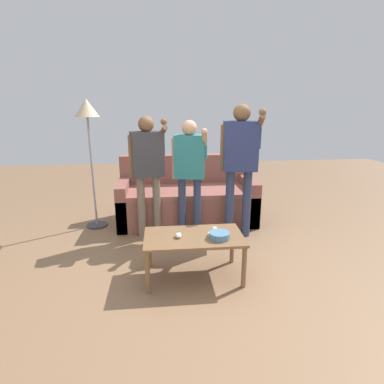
% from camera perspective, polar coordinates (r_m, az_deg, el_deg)
% --- Properties ---
extents(ground_plane, '(12.00, 12.00, 0.00)m').
position_cam_1_polar(ground_plane, '(3.31, 2.65, -13.47)').
color(ground_plane, brown).
extents(couch, '(1.89, 0.86, 0.91)m').
position_cam_1_polar(couch, '(4.43, -0.99, -1.29)').
color(couch, brown).
rests_on(couch, ground).
extents(coffee_table, '(0.93, 0.53, 0.43)m').
position_cam_1_polar(coffee_table, '(2.96, 0.32, -9.07)').
color(coffee_table, brown).
rests_on(coffee_table, ground).
extents(snack_bowl, '(0.19, 0.19, 0.06)m').
position_cam_1_polar(snack_bowl, '(2.88, 5.11, -8.01)').
color(snack_bowl, teal).
rests_on(snack_bowl, coffee_table).
extents(game_remote_nunchuk, '(0.06, 0.09, 0.05)m').
position_cam_1_polar(game_remote_nunchuk, '(2.89, -2.53, -7.97)').
color(game_remote_nunchuk, white).
rests_on(game_remote_nunchuk, coffee_table).
extents(floor_lamp, '(0.30, 0.30, 1.69)m').
position_cam_1_polar(floor_lamp, '(4.20, -18.74, 12.51)').
color(floor_lamp, '#2D2D33').
rests_on(floor_lamp, ground).
extents(player_left, '(0.47, 0.28, 1.50)m').
position_cam_1_polar(player_left, '(3.76, -8.22, 5.29)').
color(player_left, '#756656').
rests_on(player_left, ground).
extents(player_center, '(0.42, 0.37, 1.45)m').
position_cam_1_polar(player_center, '(3.74, -0.46, 4.94)').
color(player_center, '#2D3856').
rests_on(player_center, ground).
extents(player_right, '(0.48, 0.36, 1.63)m').
position_cam_1_polar(player_right, '(3.75, 8.90, 6.56)').
color(player_right, '#2D3856').
rests_on(player_right, ground).
extents(game_remote_wand_near, '(0.05, 0.15, 0.03)m').
position_cam_1_polar(game_remote_wand_near, '(3.01, 4.52, -7.19)').
color(game_remote_wand_near, white).
rests_on(game_remote_wand_near, coffee_table).
extents(game_remote_wand_far, '(0.09, 0.17, 0.03)m').
position_cam_1_polar(game_remote_wand_far, '(2.89, 3.97, -8.20)').
color(game_remote_wand_far, white).
rests_on(game_remote_wand_far, coffee_table).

